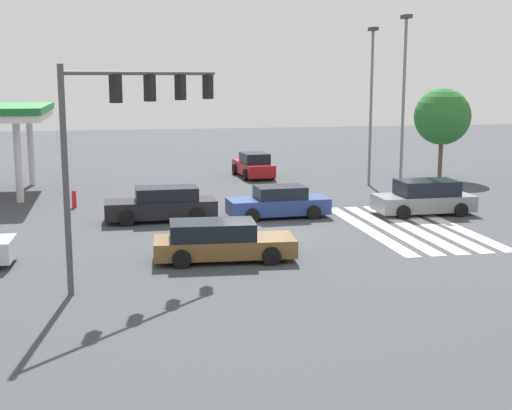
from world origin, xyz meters
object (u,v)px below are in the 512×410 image
car_3 (424,198)px  tree_corner_a (442,117)px  street_light_pole_b (404,90)px  traffic_signal_mast (129,117)px  street_light_pole_a (371,93)px  car_4 (254,166)px  fire_hydrant (74,199)px  car_5 (279,203)px  car_1 (221,241)px  car_0 (162,205)px

car_3 → tree_corner_a: bearing=-118.9°
tree_corner_a → street_light_pole_b: bearing=136.1°
traffic_signal_mast → street_light_pole_a: 21.55m
traffic_signal_mast → tree_corner_a: 26.68m
street_light_pole_b → tree_corner_a: size_ratio=1.70×
tree_corner_a → car_4: bearing=76.4°
car_3 → fire_hydrant: 16.65m
car_5 → tree_corner_a: size_ratio=0.83×
car_3 → tree_corner_a: 12.61m
street_light_pole_a → street_light_pole_b: (-2.89, -0.74, 0.24)m
street_light_pole_b → car_3: bearing=167.6°
car_1 → car_5: bearing=65.9°
car_3 → car_4: car_3 is taller
car_0 → car_1: 7.35m
traffic_signal_mast → street_light_pole_b: (13.47, -14.76, 0.49)m
street_light_pole_a → fire_hydrant: bearing=103.4°
street_light_pole_a → street_light_pole_b: bearing=-165.7°
traffic_signal_mast → car_4: (21.02, -8.10, -4.33)m
street_light_pole_a → fire_hydrant: 17.63m
car_3 → car_1: bearing=31.5°
street_light_pole_b → tree_corner_a: 6.89m
traffic_signal_mast → tree_corner_a: bearing=-1.7°
car_1 → tree_corner_a: size_ratio=0.89×
car_1 → car_3: bearing=35.2°
car_0 → car_3: car_3 is taller
traffic_signal_mast → car_4: bearing=23.9°
car_1 → car_4: bearing=79.4°
traffic_signal_mast → car_5: (8.16, -6.69, -4.39)m
car_4 → tree_corner_a: 12.02m
car_1 → tree_corner_a: bearing=50.0°
car_1 → car_3: 12.27m
traffic_signal_mast → car_1: traffic_signal_mast is taller
car_0 → car_5: size_ratio=1.05×
car_1 → car_5: car_5 is taller
tree_corner_a → fire_hydrant: tree_corner_a is taller
car_3 → car_4: 14.47m
car_0 → tree_corner_a: tree_corner_a is taller
car_1 → car_3: (6.40, -10.47, 0.09)m
car_5 → fire_hydrant: (4.27, 9.15, -0.23)m
traffic_signal_mast → car_1: size_ratio=1.33×
car_0 → car_5: 5.20m
street_light_pole_a → tree_corner_a: street_light_pole_a is taller
car_1 → car_4: 20.49m
car_1 → car_5: 7.89m
fire_hydrant → tree_corner_a: bearing=-75.0°
car_3 → street_light_pole_a: (8.78, -0.56, 4.55)m
tree_corner_a → fire_hydrant: size_ratio=6.46×
car_1 → tree_corner_a: (17.10, -16.39, 3.15)m
car_4 → car_5: 12.94m
car_1 → street_light_pole_b: bearing=50.0°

